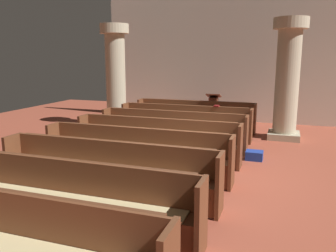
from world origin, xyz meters
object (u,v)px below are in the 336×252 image
pew_row_1 (185,121)px  pew_row_0 (195,115)px  kneeler_box_blue (254,155)px  hymn_book (217,106)px  pew_row_5 (107,169)px  pew_row_2 (172,129)px  lectern (213,112)px  pew_row_6 (64,195)px  pew_row_4 (136,151)px  pillar_far_side (116,74)px  pillar_aisle_side (287,77)px  pew_row_3 (157,138)px

pew_row_1 → pew_row_0: bearing=90.0°
pew_row_1 → kneeler_box_blue: bearing=-36.9°
hymn_book → pew_row_1: bearing=-167.8°
pew_row_0 → pew_row_5: same height
pew_row_2 → lectern: size_ratio=3.47×
pew_row_1 → pew_row_6: 5.68m
pew_row_1 → pew_row_6: bearing=-90.0°
pew_row_5 → pew_row_1: bearing=90.0°
pew_row_6 → lectern: size_ratio=3.47×
pew_row_0 → pew_row_6: 6.81m
pew_row_6 → pew_row_2: bearing=90.0°
kneeler_box_blue → pew_row_4: bearing=-138.6°
pillar_far_side → kneeler_box_blue: bearing=-27.6°
pew_row_2 → lectern: bearing=83.5°
pew_row_4 → pillar_aisle_side: (2.69, 4.25, 1.24)m
pew_row_0 → pillar_far_side: (-2.64, -0.22, 1.24)m
pew_row_0 → pillar_aisle_side: pillar_aisle_side is taller
pew_row_0 → pew_row_2: (0.00, -2.27, 0.00)m
lectern → hymn_book: size_ratio=4.99×
pew_row_6 → kneeler_box_blue: bearing=63.1°
pew_row_0 → pew_row_5: bearing=-90.0°
pew_row_2 → pew_row_5: (0.00, -3.41, 0.00)m
pew_row_5 → kneeler_box_blue: size_ratio=10.00×
pew_row_0 → pillar_aisle_side: bearing=-6.2°
pew_row_1 → pillar_far_side: size_ratio=1.13×
pew_row_4 → pew_row_6: same height
lectern → pew_row_2: bearing=-96.5°
pew_row_3 → pew_row_5: bearing=-90.0°
pew_row_3 → hymn_book: hymn_book is taller
pew_row_2 → pillar_aisle_side: pillar_aisle_side is taller
pew_row_1 → pew_row_4: bearing=-90.0°
pew_row_4 → kneeler_box_blue: bearing=41.4°
pillar_far_side → hymn_book: size_ratio=15.32×
pillar_aisle_side → lectern: bearing=150.4°
hymn_book → pew_row_0: bearing=132.4°
pew_row_1 → pew_row_2: (0.00, -1.14, 0.00)m
lectern → pillar_far_side: bearing=-157.5°
pew_row_3 → pew_row_6: 3.41m
pew_row_6 → lectern: bearing=87.3°
pew_row_2 → lectern: 3.32m
pew_row_0 → lectern: size_ratio=3.47×
pillar_aisle_side → hymn_book: 2.09m
pillar_far_side → lectern: size_ratio=3.07×
kneeler_box_blue → pew_row_6: bearing=-116.9°
pew_row_1 → lectern: size_ratio=3.47×
pew_row_6 → kneeler_box_blue: pew_row_6 is taller
pew_row_0 → pew_row_5: size_ratio=1.00×
pew_row_1 → pew_row_3: bearing=-90.0°
pew_row_4 → hymn_book: size_ratio=17.32×
pew_row_4 → pillar_far_side: 5.21m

